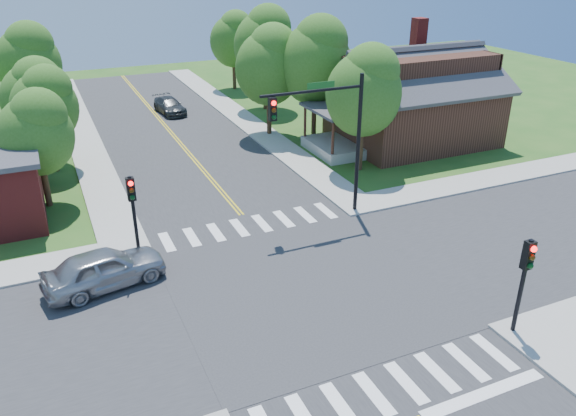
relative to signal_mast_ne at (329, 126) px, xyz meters
name	(u,v)px	position (x,y,z in m)	size (l,w,h in m)	color
ground	(305,289)	(-3.91, -5.59, -4.85)	(100.00, 100.00, 0.00)	#26561B
road_ns	(305,289)	(-3.91, -5.59, -4.83)	(10.00, 90.00, 0.04)	#2D2D30
road_ew	(305,289)	(-3.91, -5.59, -4.83)	(90.00, 10.00, 0.04)	#2D2D30
intersection_patch	(305,289)	(-3.91, -5.59, -4.85)	(10.20, 10.20, 0.06)	#2D2D30
sidewalk_ne	(404,132)	(11.90, 10.23, -4.78)	(40.00, 40.00, 0.14)	#9E9B93
crosswalk_north	(251,225)	(-3.91, 0.61, -4.80)	(8.85, 2.00, 0.01)	white
crosswalk_south	(390,388)	(-3.91, -11.79, -4.80)	(8.85, 2.00, 0.01)	white
centerline	(305,288)	(-3.91, -5.59, -4.80)	(0.30, 90.00, 0.01)	yellow
stop_bar	(483,395)	(-1.41, -13.19, -4.85)	(4.60, 0.45, 0.09)	white
signal_mast_ne	(329,126)	(0.00, 0.00, 0.00)	(5.30, 0.42, 7.20)	black
signal_pole_se	(526,270)	(1.69, -11.21, -2.19)	(0.34, 0.42, 3.80)	black
signal_pole_nw	(132,201)	(-9.51, -0.01, -2.19)	(0.34, 0.42, 3.80)	black
house_ne	(413,95)	(11.19, 8.65, -1.52)	(13.05, 8.80, 7.11)	black
tree_e_a	(366,89)	(5.13, 5.13, 0.21)	(4.55, 4.32, 7.73)	#382314
tree_e_b	(316,58)	(5.39, 12.04, 0.80)	(5.08, 4.82, 8.63)	#382314
tree_e_c	(265,41)	(5.18, 20.83, 0.76)	(5.04, 4.78, 8.56)	#382314
tree_e_d	(234,38)	(5.23, 28.92, -0.03)	(4.33, 4.11, 7.35)	#382314
tree_w_a	(37,131)	(-12.81, 7.29, -0.68)	(3.75, 3.56, 6.37)	#382314
tree_w_b	(36,95)	(-12.57, 14.04, -0.40)	(4.00, 3.80, 6.80)	#382314
tree_w_c	(29,59)	(-12.63, 22.77, 0.33)	(4.65, 4.42, 7.90)	#382314
tree_w_d	(28,53)	(-12.62, 31.20, -0.54)	(3.88, 3.68, 6.59)	#382314
tree_house	(270,63)	(2.68, 13.89, 0.38)	(4.69, 4.46, 7.98)	#382314
tree_bldg	(46,103)	(-12.13, 12.58, -0.56)	(3.85, 3.66, 6.55)	#382314
car_silver	(104,269)	(-11.21, -2.09, -4.02)	(5.14, 2.87, 1.65)	#A2A4A9
car_dgrey	(170,106)	(-2.71, 22.66, -4.22)	(2.20, 4.48, 1.25)	#313436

